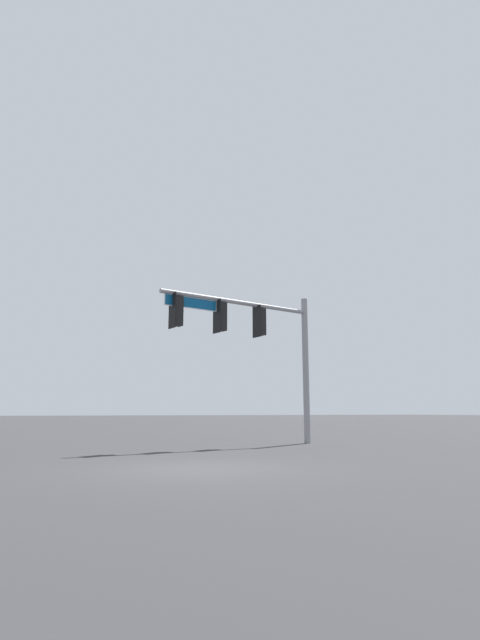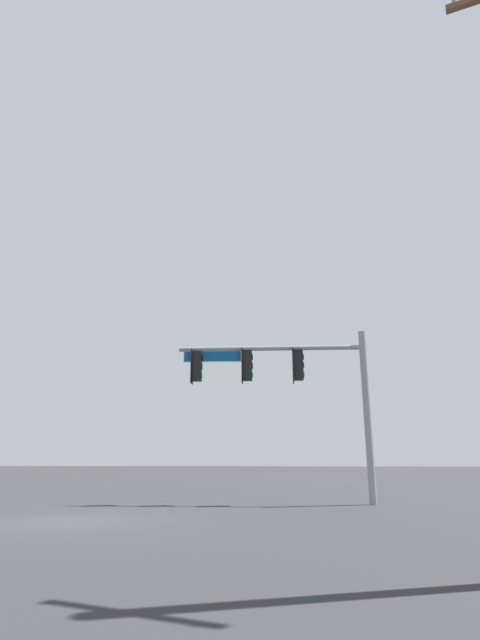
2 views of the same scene
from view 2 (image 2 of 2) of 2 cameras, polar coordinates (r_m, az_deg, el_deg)
ground_plane at (r=13.91m, az=-19.19°, el=-20.93°), size 400.00×400.00×0.00m
signal_pole_near at (r=18.75m, az=6.12°, el=-6.82°), size 7.00×1.43×6.17m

